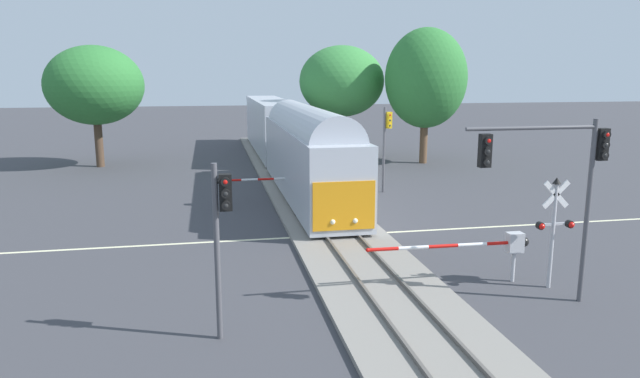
# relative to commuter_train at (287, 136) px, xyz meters

# --- Properties ---
(ground_plane) EXTENTS (220.00, 220.00, 0.00)m
(ground_plane) POSITION_rel_commuter_train_xyz_m (-0.00, -16.96, -2.80)
(ground_plane) COLOR #3D3D42
(road_centre_stripe) EXTENTS (44.00, 0.20, 0.01)m
(road_centre_stripe) POSITION_rel_commuter_train_xyz_m (-0.00, -16.96, -2.79)
(road_centre_stripe) COLOR beige
(road_centre_stripe) RESTS_ON ground
(railway_track) EXTENTS (4.40, 80.00, 0.32)m
(railway_track) POSITION_rel_commuter_train_xyz_m (-0.00, -16.96, -2.70)
(railway_track) COLOR gray
(railway_track) RESTS_ON ground
(commuter_train) EXTENTS (3.04, 39.60, 5.16)m
(commuter_train) POSITION_rel_commuter_train_xyz_m (0.00, 0.00, 0.00)
(commuter_train) COLOR #B2B7C1
(commuter_train) RESTS_ON railway_track
(crossing_gate_near) EXTENTS (5.97, 0.40, 1.80)m
(crossing_gate_near) POSITION_rel_commuter_train_xyz_m (4.17, -23.96, -1.41)
(crossing_gate_near) COLOR #B7B7BC
(crossing_gate_near) RESTS_ON ground
(crossing_signal_mast) EXTENTS (1.36, 0.44, 3.89)m
(crossing_signal_mast) POSITION_rel_commuter_train_xyz_m (5.78, -24.77, -0.42)
(crossing_signal_mast) COLOR #B2B2B7
(crossing_signal_mast) RESTS_ON ground
(crossing_gate_far) EXTENTS (5.17, 0.40, 1.80)m
(crossing_gate_far) POSITION_rel_commuter_train_xyz_m (-4.35, -9.97, -1.41)
(crossing_gate_far) COLOR #B7B7BC
(crossing_gate_far) RESTS_ON ground
(traffic_signal_far_side) EXTENTS (0.53, 0.38, 5.29)m
(traffic_signal_far_side) POSITION_rel_commuter_train_xyz_m (5.09, -7.99, 0.75)
(traffic_signal_far_side) COLOR #4C4C51
(traffic_signal_far_side) RESTS_ON ground
(traffic_signal_near_right) EXTENTS (4.71, 0.38, 5.94)m
(traffic_signal_near_right) POSITION_rel_commuter_train_xyz_m (4.88, -26.06, 1.69)
(traffic_signal_near_right) COLOR #4C4C51
(traffic_signal_near_right) RESTS_ON ground
(traffic_signal_near_left) EXTENTS (0.53, 0.38, 4.98)m
(traffic_signal_near_left) POSITION_rel_commuter_train_xyz_m (-5.37, -26.55, 0.54)
(traffic_signal_near_left) COLOR #4C4C51
(traffic_signal_near_left) RESTS_ON ground
(elm_centre_background) EXTENTS (7.33, 7.33, 9.67)m
(elm_centre_background) POSITION_rel_commuter_train_xyz_m (5.83, 7.43, 3.81)
(elm_centre_background) COLOR #4C3828
(elm_centre_background) RESTS_ON ground
(oak_far_right) EXTENTS (6.58, 6.58, 10.91)m
(oak_far_right) POSITION_rel_commuter_train_xyz_m (11.72, 2.83, 4.09)
(oak_far_right) COLOR brown
(oak_far_right) RESTS_ON ground
(pine_left_background) EXTENTS (7.47, 7.47, 9.44)m
(pine_left_background) POSITION_rel_commuter_train_xyz_m (-14.20, 5.92, 3.57)
(pine_left_background) COLOR #4C3828
(pine_left_background) RESTS_ON ground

